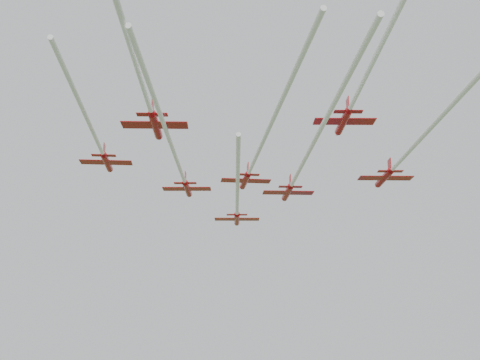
% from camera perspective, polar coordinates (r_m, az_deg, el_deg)
% --- Properties ---
extents(jet_lead, '(16.22, 55.71, 2.71)m').
position_cam_1_polar(jet_lead, '(109.17, -0.27, -2.25)').
color(jet_lead, '#AB070E').
extents(jet_row2_left, '(16.35, 60.95, 2.55)m').
position_cam_1_polar(jet_row2_left, '(91.28, -5.96, 1.75)').
color(jet_row2_left, '#AB070E').
extents(jet_row2_right, '(20.59, 63.45, 2.67)m').
position_cam_1_polar(jet_row2_right, '(90.15, 5.94, 1.51)').
color(jet_row2_right, '#AB070E').
extents(jet_row3_left, '(15.86, 43.30, 2.39)m').
position_cam_1_polar(jet_row3_left, '(86.53, -13.37, 3.58)').
color(jet_row3_left, '#AB070E').
extents(jet_row3_mid, '(20.50, 53.30, 2.34)m').
position_cam_1_polar(jet_row3_mid, '(81.15, 1.73, 2.65)').
color(jet_row3_mid, '#AB070E').
extents(jet_row3_right, '(16.79, 57.10, 2.49)m').
position_cam_1_polar(jet_row3_right, '(82.22, 16.06, 3.01)').
color(jet_row3_right, '#AB070E').
extents(jet_row4_left, '(17.70, 59.23, 2.53)m').
position_cam_1_polar(jet_row4_left, '(63.69, -9.61, 10.15)').
color(jet_row4_left, '#AB070E').
extents(jet_row4_right, '(13.82, 46.41, 2.41)m').
position_cam_1_polar(jet_row4_right, '(70.83, 11.32, 8.57)').
color(jet_row4_right, '#AB070E').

